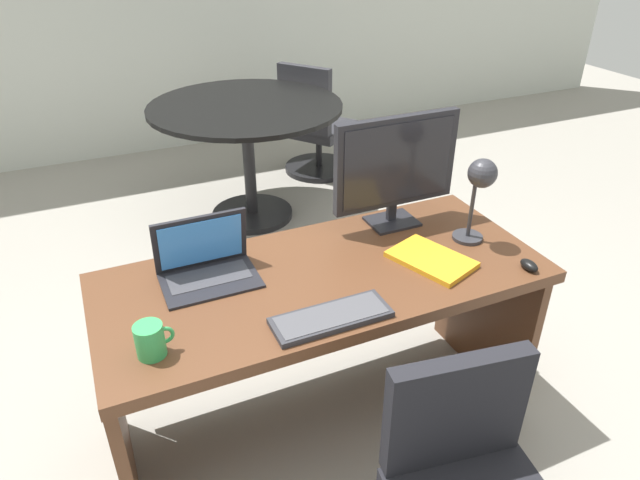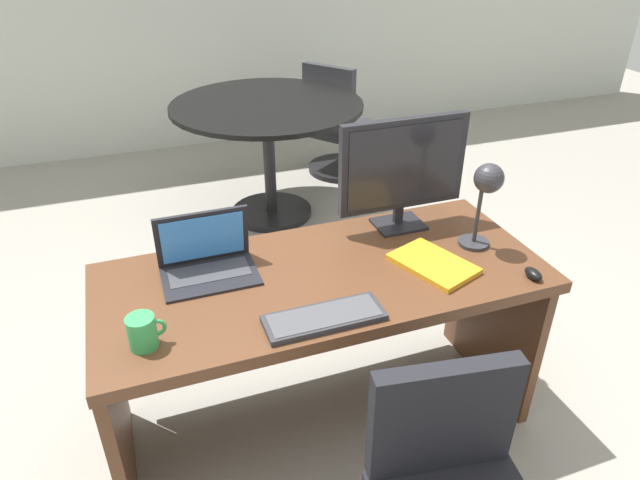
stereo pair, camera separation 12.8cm
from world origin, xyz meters
name	(u,v)px [view 2 (the right image)]	position (x,y,z in m)	size (l,w,h in m)	color
ground	(243,248)	(0.00, 1.50, 0.00)	(12.00, 12.00, 0.00)	gray
desk	(319,311)	(0.00, 0.04, 0.55)	(1.63, 0.70, 0.75)	#56331E
monitor	(403,167)	(0.42, 0.23, 1.01)	(0.53, 0.16, 0.46)	black
laptop	(206,254)	(-0.39, 0.17, 0.82)	(0.34, 0.23, 0.22)	black
keyboard	(324,318)	(-0.09, -0.26, 0.76)	(0.39, 0.14, 0.02)	#2D2D33
mouse	(533,274)	(0.69, -0.28, 0.77)	(0.04, 0.08, 0.04)	black
desk_lamp	(486,189)	(0.63, -0.03, 1.00)	(0.12, 0.14, 0.35)	#2D2D33
book	(433,264)	(0.40, -0.09, 0.76)	(0.29, 0.35, 0.02)	orange
coffee_mug	(143,332)	(-0.64, -0.19, 0.80)	(0.12, 0.09, 0.11)	green
meeting_table	(268,132)	(0.30, 1.89, 0.61)	(1.25, 1.25, 0.81)	black
meeting_chair_near	(339,133)	(1.01, 2.41, 0.35)	(0.65, 0.64, 0.90)	black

